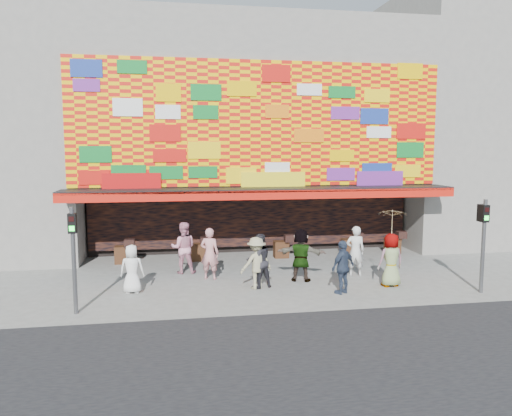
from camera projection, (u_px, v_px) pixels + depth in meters
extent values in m
plane|color=slate|center=(281.00, 288.00, 16.41)|extent=(90.00, 90.00, 0.00)
cube|color=black|center=(351.00, 377.00, 10.04)|extent=(30.00, 8.00, 0.02)
cube|color=gray|center=(246.00, 107.00, 23.47)|extent=(15.00, 8.00, 7.00)
cube|color=black|center=(243.00, 210.00, 25.04)|extent=(15.00, 6.00, 3.00)
cube|color=gray|center=(76.00, 226.00, 19.92)|extent=(0.40, 2.00, 3.00)
cube|color=gray|center=(417.00, 218.00, 22.33)|extent=(0.40, 2.00, 3.00)
cube|color=black|center=(263.00, 189.00, 19.38)|extent=(15.20, 1.60, 0.12)
cube|color=red|center=(267.00, 195.00, 18.63)|extent=(15.20, 0.04, 0.35)
cube|color=#FFBB00|center=(261.00, 124.00, 19.62)|extent=(14.80, 0.08, 4.90)
cube|color=black|center=(253.00, 218.00, 21.95)|extent=(14.00, 0.25, 2.50)
cube|color=gray|center=(495.00, 121.00, 25.67)|extent=(11.00, 8.00, 12.00)
cylinder|color=#59595B|center=(74.00, 261.00, 13.74)|extent=(0.12, 0.12, 3.00)
cube|color=black|center=(72.00, 223.00, 13.61)|extent=(0.22, 0.18, 0.55)
cube|color=black|center=(71.00, 219.00, 13.50)|extent=(0.14, 0.02, 0.14)
cube|color=#19E533|center=(72.00, 229.00, 13.54)|extent=(0.14, 0.02, 0.14)
cylinder|color=#59595B|center=(483.00, 246.00, 15.78)|extent=(0.12, 0.12, 3.00)
cube|color=black|center=(485.00, 214.00, 15.66)|extent=(0.22, 0.18, 0.55)
cube|color=black|center=(487.00, 210.00, 15.55)|extent=(0.14, 0.02, 0.14)
cube|color=#19E533|center=(487.00, 218.00, 15.58)|extent=(0.14, 0.02, 0.14)
imported|color=white|center=(132.00, 269.00, 15.83)|extent=(0.80, 0.55, 1.56)
imported|color=#CC8487|center=(210.00, 254.00, 17.48)|extent=(0.78, 0.65, 1.83)
imported|color=#232228|center=(259.00, 261.00, 16.42)|extent=(1.05, 0.92, 1.80)
imported|color=tan|center=(256.00, 263.00, 16.30)|extent=(1.26, 0.96, 1.72)
imported|color=#2D3950|center=(343.00, 267.00, 15.75)|extent=(1.07, 0.88, 1.71)
imported|color=gray|center=(301.00, 255.00, 17.24)|extent=(1.79, 1.11, 1.84)
imported|color=gray|center=(391.00, 260.00, 16.58)|extent=(0.92, 0.64, 1.79)
imported|color=silver|center=(355.00, 251.00, 17.95)|extent=(0.75, 0.58, 1.82)
imported|color=pink|center=(183.00, 248.00, 18.34)|extent=(0.98, 0.79, 1.90)
imported|color=beige|center=(392.00, 223.00, 16.43)|extent=(1.24, 1.25, 0.89)
cylinder|color=#4C3326|center=(391.00, 249.00, 16.54)|extent=(0.02, 0.02, 1.00)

